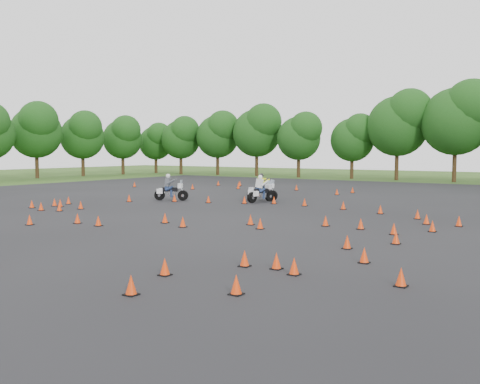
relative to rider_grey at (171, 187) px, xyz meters
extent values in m
plane|color=#2D5119|center=(8.31, -8.23, -0.89)|extent=(140.00, 140.00, 0.00)
plane|color=black|center=(8.31, -2.23, -0.88)|extent=(62.00, 62.00, 0.00)
cone|color=#E83909|center=(17.62, -8.21, -0.66)|extent=(0.26, 0.26, 0.45)
cone|color=#E83909|center=(11.71, -7.77, -0.66)|extent=(0.26, 0.26, 0.45)
cone|color=#E83909|center=(14.10, 0.36, -0.66)|extent=(0.26, 0.26, 0.45)
cone|color=#E83909|center=(10.69, -6.95, -0.66)|extent=(0.26, 0.26, 0.45)
cone|color=#E83909|center=(7.11, -8.61, -0.66)|extent=(0.26, 0.26, 0.45)
cone|color=#E83909|center=(6.83, 1.81, -0.66)|extent=(0.26, 0.26, 0.45)
cone|color=#E83909|center=(-4.01, 14.08, -0.66)|extent=(0.26, 0.26, 0.45)
cone|color=#E83909|center=(0.76, -0.56, -0.66)|extent=(0.26, 0.26, 0.45)
cone|color=#E83909|center=(17.18, -2.40, -0.66)|extent=(0.26, 0.26, 0.45)
cone|color=#E83909|center=(17.97, -4.54, -0.66)|extent=(0.26, 0.26, 0.45)
cone|color=#E83909|center=(-2.21, 11.27, -0.66)|extent=(0.26, 0.26, 0.45)
cone|color=#E83909|center=(-0.76, -6.88, -0.66)|extent=(0.26, 0.26, 0.45)
cone|color=#E83909|center=(2.75, 12.57, -0.66)|extent=(0.26, 0.26, 0.45)
cone|color=#E83909|center=(-5.16, 8.67, -0.66)|extent=(0.26, 0.26, 0.45)
cone|color=#E83909|center=(16.64, -16.86, -0.66)|extent=(0.26, 0.26, 0.45)
cone|color=#E83909|center=(7.37, 10.25, -0.66)|extent=(0.26, 0.26, 0.45)
cone|color=#E83909|center=(2.51, -12.43, -0.66)|extent=(0.26, 0.26, 0.45)
cone|color=#E83909|center=(5.31, -10.96, -0.66)|extent=(0.26, 0.26, 0.45)
cone|color=#E83909|center=(-2.01, -8.57, -0.66)|extent=(0.26, 0.26, 0.45)
cone|color=#E83909|center=(3.88, -10.92, -0.66)|extent=(0.26, 0.26, 0.45)
cone|color=#E83909|center=(18.54, -2.29, -0.66)|extent=(0.26, 0.26, 0.45)
cone|color=#E83909|center=(16.32, -0.72, -0.66)|extent=(0.26, 0.26, 0.45)
cone|color=#E83909|center=(7.66, 12.60, -0.66)|extent=(0.26, 0.26, 0.45)
cone|color=#E83909|center=(15.16, -14.24, -0.66)|extent=(0.26, 0.26, 0.45)
cone|color=#E83909|center=(16.89, -6.12, -0.66)|extent=(0.26, 0.26, 0.45)
cone|color=#E83909|center=(16.82, -14.38, -0.66)|extent=(0.26, 0.26, 0.45)
cone|color=#E83909|center=(8.65, -9.19, -0.66)|extent=(0.26, 0.26, 0.45)
cone|color=#E83909|center=(13.65, -5.46, -0.66)|extent=(0.26, 0.26, 0.45)
cone|color=#E83909|center=(-3.36, -6.66, -0.66)|extent=(0.26, 0.26, 0.45)
cone|color=#E83909|center=(-4.36, 14.75, -0.66)|extent=(0.26, 0.26, 0.45)
cone|color=#E83909|center=(-2.69, -6.79, -0.66)|extent=(0.26, 0.26, 0.45)
cone|color=#E83909|center=(5.24, 0.88, -0.66)|extent=(0.26, 0.26, 0.45)
cone|color=#E83909|center=(-3.65, -5.42, -0.66)|extent=(0.26, 0.26, 0.45)
cone|color=#E83909|center=(-1.64, -2.24, -0.66)|extent=(0.26, 0.26, 0.45)
cone|color=#E83909|center=(19.57, -14.01, -0.66)|extent=(0.26, 0.26, 0.45)
cone|color=#E83909|center=(-6.28, 13.94, -0.66)|extent=(0.26, 0.26, 0.45)
cone|color=#E83909|center=(16.09, -14.04, -0.66)|extent=(0.26, 0.26, 0.45)
cone|color=#E83909|center=(13.99, -16.34, -0.66)|extent=(0.26, 0.26, 0.45)
cone|color=#E83909|center=(-11.42, 8.07, -0.66)|extent=(0.26, 0.26, 0.45)
cone|color=#E83909|center=(-3.58, -8.05, -0.66)|extent=(0.26, 0.26, 0.45)
cone|color=#E83909|center=(17.84, -11.90, -0.66)|extent=(0.26, 0.26, 0.45)
cone|color=#E83909|center=(9.04, 1.64, -0.66)|extent=(0.26, 0.26, 0.45)
cone|color=#E83909|center=(3.05, 0.05, -0.66)|extent=(0.26, 0.26, 0.45)
cone|color=#E83909|center=(11.68, 1.21, -0.66)|extent=(0.26, 0.26, 0.45)
cone|color=#E83909|center=(16.53, -10.02, -0.66)|extent=(0.26, 0.26, 0.45)
cone|color=#E83909|center=(-0.91, -8.21, -0.66)|extent=(0.26, 0.26, 0.45)
cone|color=#E83909|center=(14.65, -18.23, -0.66)|extent=(0.26, 0.26, 0.45)
cone|color=#E83909|center=(15.27, -5.49, -0.66)|extent=(0.26, 0.26, 0.45)
camera|label=1|loc=(23.42, -26.87, 2.44)|focal=40.00mm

